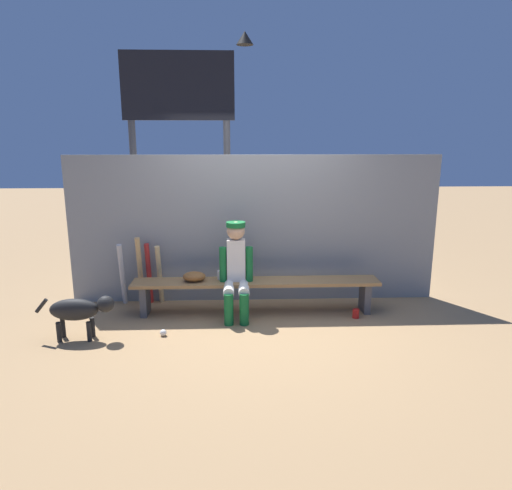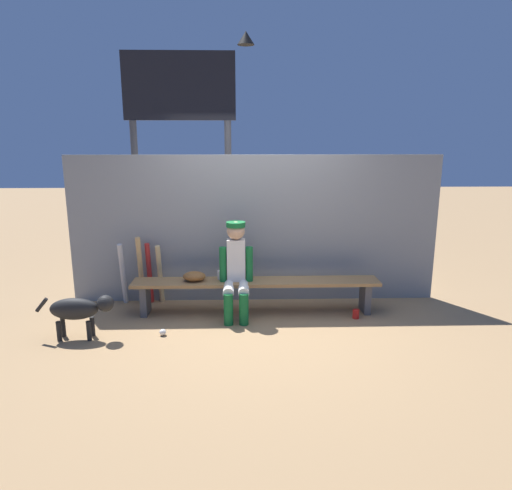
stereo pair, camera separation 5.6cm
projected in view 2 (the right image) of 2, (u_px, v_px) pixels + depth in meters
ground_plane at (256, 312)px, 5.75m from camera, size 30.00×30.00×0.00m
chainlink_fence at (255, 229)px, 6.00m from camera, size 4.83×0.03×1.93m
dugout_bench at (256, 287)px, 5.67m from camera, size 3.05×0.36×0.42m
player_seated at (236, 267)px, 5.49m from camera, size 0.41×0.55×1.16m
baseball_glove at (194, 276)px, 5.61m from camera, size 0.28×0.20×0.12m
bat_wood_natural at (160, 274)px, 5.98m from camera, size 0.07×0.21×0.80m
bat_aluminum_red at (149, 273)px, 5.99m from camera, size 0.09×0.14×0.82m
bat_wood_tan at (141, 271)px, 5.91m from camera, size 0.07×0.20×0.92m
bat_aluminum_silver at (123, 274)px, 5.90m from camera, size 0.08×0.26×0.84m
baseball at (163, 332)px, 5.06m from camera, size 0.07×0.07×0.07m
cup_on_ground at (356, 314)px, 5.54m from camera, size 0.08×0.08×0.11m
cup_on_bench at (221, 275)px, 5.69m from camera, size 0.08×0.08×0.11m
scoreboard at (184, 116)px, 6.59m from camera, size 1.88×0.27×3.57m
dog at (79, 309)px, 4.93m from camera, size 0.84×0.20×0.49m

